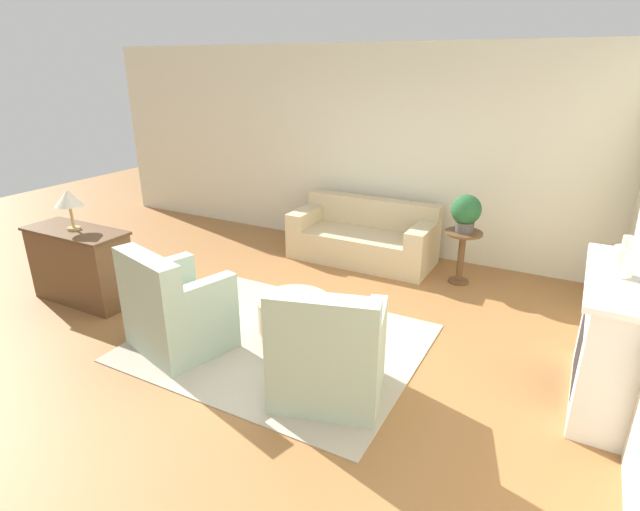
# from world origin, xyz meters

# --- Properties ---
(ground_plane) EXTENTS (16.00, 16.00, 0.00)m
(ground_plane) POSITION_xyz_m (0.00, 0.00, 0.00)
(ground_plane) COLOR #996638
(wall_back) EXTENTS (9.94, 0.12, 2.80)m
(wall_back) POSITION_xyz_m (0.00, 3.03, 1.40)
(wall_back) COLOR beige
(wall_back) RESTS_ON ground_plane
(rug) EXTENTS (2.63, 2.15, 0.01)m
(rug) POSITION_xyz_m (0.00, 0.00, 0.01)
(rug) COLOR #B2A893
(rug) RESTS_ON ground_plane
(couch) EXTENTS (1.93, 0.86, 0.80)m
(couch) POSITION_xyz_m (-0.19, 2.44, 0.30)
(couch) COLOR #C6B289
(couch) RESTS_ON ground_plane
(armchair_left) EXTENTS (1.01, 0.94, 0.99)m
(armchair_left) POSITION_xyz_m (-0.80, -0.53, 0.39)
(armchair_left) COLOR #9EB29E
(armchair_left) RESTS_ON rug
(armchair_right) EXTENTS (1.01, 0.94, 0.99)m
(armchair_right) POSITION_xyz_m (0.80, -0.53, 0.39)
(armchair_right) COLOR #9EB29E
(armchair_right) RESTS_ON rug
(ottoman_table) EXTENTS (0.70, 0.70, 0.43)m
(ottoman_table) POSITION_xyz_m (0.10, 0.12, 0.28)
(ottoman_table) COLOR #C6B289
(ottoman_table) RESTS_ON rug
(side_table) EXTENTS (0.45, 0.45, 0.66)m
(side_table) POSITION_xyz_m (1.18, 2.27, 0.44)
(side_table) COLOR brown
(side_table) RESTS_ON ground_plane
(fireplace) EXTENTS (0.44, 1.39, 1.07)m
(fireplace) POSITION_xyz_m (2.71, 0.51, 0.56)
(fireplace) COLOR white
(fireplace) RESTS_ON ground_plane
(dresser) EXTENTS (1.22, 0.50, 0.84)m
(dresser) POSITION_xyz_m (-2.47, -0.25, 0.44)
(dresser) COLOR brown
(dresser) RESTS_ON ground_plane
(vase_mantel_near) EXTENTS (0.15, 0.15, 0.31)m
(vase_mantel_near) POSITION_xyz_m (2.69, 0.51, 1.19)
(vase_mantel_near) COLOR silver
(vase_mantel_near) RESTS_ON fireplace
(potted_plant_on_side_table) EXTENTS (0.35, 0.35, 0.45)m
(potted_plant_on_side_table) POSITION_xyz_m (1.18, 2.27, 0.91)
(potted_plant_on_side_table) COLOR #4C4742
(potted_plant_on_side_table) RESTS_ON side_table
(table_lamp) EXTENTS (0.30, 0.30, 0.44)m
(table_lamp) POSITION_xyz_m (-2.47, -0.25, 1.19)
(table_lamp) COLOR tan
(table_lamp) RESTS_ON dresser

